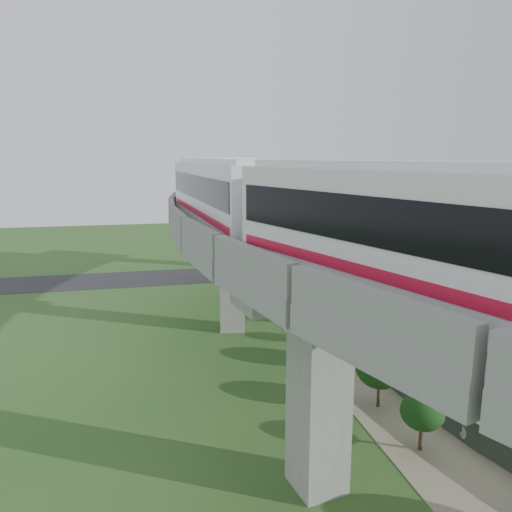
% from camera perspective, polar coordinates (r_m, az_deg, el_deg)
% --- Properties ---
extents(ground, '(160.00, 160.00, 0.00)m').
position_cam_1_polar(ground, '(32.64, -0.99, -14.41)').
color(ground, '#2A5220').
rests_on(ground, ground).
extents(dirt_lot, '(18.00, 26.00, 0.04)m').
position_cam_1_polar(dirt_lot, '(36.28, 22.50, -12.54)').
color(dirt_lot, gray).
rests_on(dirt_lot, ground).
extents(asphalt_road, '(60.00, 8.00, 0.03)m').
position_cam_1_polar(asphalt_road, '(60.77, -6.78, -2.24)').
color(asphalt_road, '#232326').
rests_on(asphalt_road, ground).
extents(viaduct, '(19.58, 73.98, 11.40)m').
position_cam_1_polar(viaduct, '(30.85, 5.96, 1.71)').
color(viaduct, '#99968E').
rests_on(viaduct, ground).
extents(metro_train, '(11.97, 61.26, 3.64)m').
position_cam_1_polar(metro_train, '(32.35, -1.38, 8.02)').
color(metro_train, silver).
rests_on(metro_train, ground).
extents(fence, '(3.87, 38.73, 1.50)m').
position_cam_1_polar(fence, '(35.44, 14.96, -11.33)').
color(fence, '#2D382D').
rests_on(fence, ground).
extents(tree_0, '(2.04, 2.04, 2.83)m').
position_cam_1_polar(tree_0, '(54.36, 6.33, -1.75)').
color(tree_0, '#382314').
rests_on(tree_0, ground).
extents(tree_1, '(2.43, 2.43, 3.01)m').
position_cam_1_polar(tree_1, '(48.75, 5.13, -3.22)').
color(tree_1, '#382314').
rests_on(tree_1, ground).
extents(tree_2, '(2.38, 2.38, 2.64)m').
position_cam_1_polar(tree_2, '(43.65, 6.47, -5.46)').
color(tree_2, '#382314').
rests_on(tree_2, ground).
extents(tree_3, '(1.85, 1.85, 2.47)m').
position_cam_1_polar(tree_3, '(39.04, 8.27, -7.48)').
color(tree_3, '#382314').
rests_on(tree_3, ground).
extents(tree_4, '(2.93, 2.93, 3.17)m').
position_cam_1_polar(tree_4, '(35.13, 9.61, -9.24)').
color(tree_4, '#382314').
rests_on(tree_4, ground).
extents(tree_5, '(2.67, 2.67, 3.52)m').
position_cam_1_polar(tree_5, '(29.78, 13.96, -12.35)').
color(tree_5, '#382314').
rests_on(tree_5, ground).
extents(tree_6, '(2.12, 2.12, 2.97)m').
position_cam_1_polar(tree_6, '(26.46, 18.48, -16.52)').
color(tree_6, '#382314').
rests_on(tree_6, ground).
extents(car_white, '(3.77, 3.83, 1.31)m').
position_cam_1_polar(car_white, '(28.78, 26.44, -17.86)').
color(car_white, white).
rests_on(car_white, dirt_lot).
extents(car_red, '(3.89, 2.71, 1.22)m').
position_cam_1_polar(car_red, '(39.87, 24.43, -9.56)').
color(car_red, '#9F140E').
rests_on(car_red, dirt_lot).
extents(car_dark, '(4.72, 2.02, 1.36)m').
position_cam_1_polar(car_dark, '(36.81, 14.42, -10.48)').
color(car_dark, black).
rests_on(car_dark, dirt_lot).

